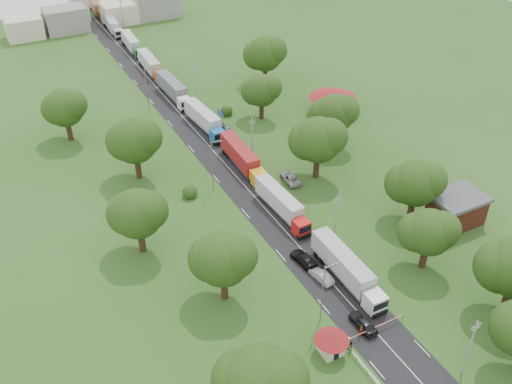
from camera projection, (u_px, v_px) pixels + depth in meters
ground at (282, 227)px, 93.46m from camera, size 260.00×260.00×0.00m
road at (229, 168)px, 107.91m from camera, size 8.00×200.00×0.04m
boom_barrier at (368, 331)px, 74.36m from camera, size 9.22×0.35×1.18m
guard_booth at (331, 341)px, 71.41m from camera, size 4.40×4.40×3.45m
info_sign at (220, 116)px, 119.00m from camera, size 0.12×3.10×4.10m
pole_0 at (470, 346)px, 67.55m from camera, size 1.60×0.24×9.00m
pole_1 at (336, 218)px, 87.79m from camera, size 1.60×0.24×9.00m
pole_2 at (252, 138)px, 108.02m from camera, size 1.60×0.24×9.00m
pole_3 at (195, 83)px, 128.26m from camera, size 1.60×0.24×9.00m
pole_4 at (154, 43)px, 148.49m from camera, size 1.60×0.24×9.00m
pole_5 at (122, 13)px, 168.73m from camera, size 1.60×0.24×9.00m
lamp_0 at (324, 291)px, 73.77m from camera, size 2.03×0.22×10.00m
lamp_1 at (213, 163)px, 99.06m from camera, size 2.03×0.22×10.00m
lamp_2 at (147, 87)px, 124.36m from camera, size 2.03×0.22×10.00m
tree_2 at (429, 232)px, 82.06m from camera, size 8.00×8.00×10.10m
tree_3 at (415, 183)px, 91.21m from camera, size 8.80×8.80×11.07m
tree_4 at (318, 139)px, 101.21m from camera, size 9.60×9.60×12.05m
tree_5 at (334, 113)px, 110.76m from camera, size 8.80×8.80×11.07m
tree_6 at (261, 90)px, 120.74m from camera, size 8.00×8.00×10.10m
tree_7 at (265, 53)px, 134.30m from camera, size 9.60×9.60×12.05m
tree_9 at (260, 382)px, 59.76m from camera, size 9.60×9.60×12.05m
tree_10 at (223, 258)px, 76.47m from camera, size 8.80×8.80×11.07m
tree_11 at (137, 213)px, 84.65m from camera, size 8.80×8.80×11.07m
tree_12 at (134, 140)px, 101.03m from camera, size 9.60×9.60×12.05m
tree_13 at (64, 107)px, 112.80m from camera, size 8.80×8.80×11.07m
house_brick at (456, 209)px, 93.14m from camera, size 8.60×6.60×5.20m
house_cream at (333, 98)px, 124.44m from camera, size 10.08×10.08×5.80m
distant_town at (102, 14)px, 171.20m from camera, size 52.00×8.00×8.00m
church at (79, 3)px, 174.10m from camera, size 5.00×5.00×12.30m
truck_0 at (347, 268)px, 82.02m from camera, size 2.79×15.68×4.35m
truck_1 at (282, 204)px, 95.10m from camera, size 3.00×14.49×4.01m
truck_2 at (242, 157)px, 106.86m from camera, size 2.98×15.34×4.24m
truck_3 at (204, 120)px, 119.22m from camera, size 3.40×15.15×4.18m
truck_4 at (173, 89)px, 131.12m from camera, size 2.99×15.55×4.30m
truck_5 at (151, 65)px, 143.14m from camera, size 2.89×14.78×4.09m
truck_6 at (132, 43)px, 155.42m from camera, size 3.05×14.15×3.91m
truck_7 at (112, 25)px, 167.46m from camera, size 3.20×14.26×3.94m
truck_8 at (97, 7)px, 181.21m from camera, size 3.29×15.14×4.18m
car_lane_front at (363, 323)px, 75.63m from camera, size 1.93×4.72×1.60m
car_lane_mid at (321, 276)px, 83.02m from camera, size 2.05×4.45×1.41m
car_lane_rear at (304, 259)px, 86.01m from camera, size 2.62×5.35×1.50m
car_verge_near at (290, 178)px, 103.86m from camera, size 2.88×5.49×1.47m
car_verge_far at (225, 128)px, 119.41m from camera, size 1.95×4.42×1.48m
pedestrian_near at (361, 330)px, 74.39m from camera, size 0.82×0.67×1.94m
pedestrian_booth at (351, 347)px, 72.39m from camera, size 0.89×0.96×1.59m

